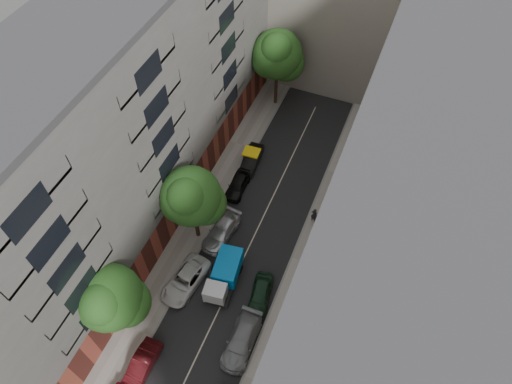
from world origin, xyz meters
The scene contains 19 objects.
ground centered at (0.00, 0.00, 0.00)m, with size 120.00×120.00×0.00m, color #4C4C49.
road_surface centered at (0.00, 0.00, 0.01)m, with size 8.00×44.00×0.02m, color black.
sidewalk_left centered at (-5.50, 0.00, 0.07)m, with size 3.00×44.00×0.15m, color gray.
sidewalk_right centered at (5.50, 0.00, 0.07)m, with size 3.00×44.00×0.15m, color gray.
building_left centered at (-11.00, 0.00, 10.00)m, with size 8.00×44.00×20.00m, color #53504E.
building_right centered at (11.00, 0.00, 10.00)m, with size 8.00×44.00×20.00m, color #BCAD92.
tarp_truck centered at (-0.60, -4.31, 1.24)m, with size 2.54×5.08×2.24m.
car_left_1 centered at (-3.42, -13.40, 0.70)m, with size 1.47×4.22×1.39m, color #4B0F13.
car_left_2 centered at (-3.60, -5.80, 0.71)m, with size 2.36×5.12×1.42m, color silver.
car_left_3 centered at (-2.80, -0.20, 0.71)m, with size 1.98×4.86×1.41m, color #BABABF.
car_left_4 centered at (-3.60, 5.40, 0.69)m, with size 1.62×4.04×1.38m, color black.
car_left_5 centered at (-3.60, 9.00, 0.71)m, with size 1.50×4.30×1.42m, color black.
car_right_1 centered at (2.89, -8.80, 0.74)m, with size 2.07×5.10×1.48m, color slate.
car_right_2 centered at (2.80, -4.60, 0.69)m, with size 1.63×4.05×1.38m, color black.
tree_near centered at (-6.24, -11.11, 5.50)m, with size 5.23×4.95×8.10m.
tree_mid centered at (-4.73, -1.11, 5.95)m, with size 5.41×5.15×8.71m.
tree_far centered at (-4.50, 18.59, 6.59)m, with size 5.57×5.34×9.55m.
lamp_post centered at (-5.80, -9.35, 4.42)m, with size 0.36×0.36×7.02m.
pedestrian centered at (4.58, 4.52, 1.05)m, with size 0.66×0.43×1.80m, color black.
Camera 1 is at (8.55, -19.75, 36.23)m, focal length 32.00 mm.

